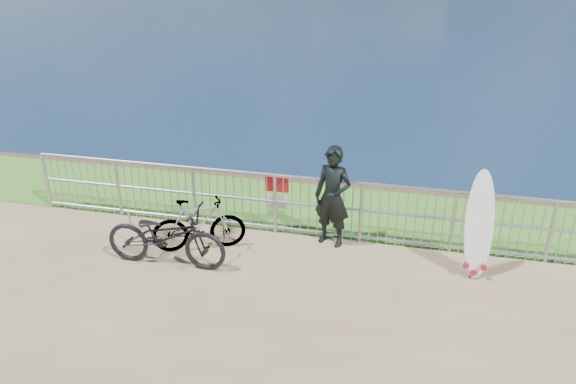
% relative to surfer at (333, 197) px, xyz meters
% --- Properties ---
extents(grass_strip, '(120.00, 120.00, 0.00)m').
position_rel_surfer_xyz_m(grass_strip, '(-0.53, 1.25, -0.86)').
color(grass_strip, '#347420').
rests_on(grass_strip, ground).
extents(railing, '(10.06, 0.10, 1.13)m').
position_rel_surfer_xyz_m(railing, '(-0.52, 0.15, -0.29)').
color(railing, '#9A9CA2').
rests_on(railing, ground).
extents(surfer, '(0.73, 0.58, 1.74)m').
position_rel_surfer_xyz_m(surfer, '(0.00, 0.00, 0.00)').
color(surfer, black).
rests_on(surfer, ground).
extents(surfboard, '(0.52, 0.47, 1.71)m').
position_rel_surfer_xyz_m(surfboard, '(2.30, -0.46, -0.08)').
color(surfboard, white).
rests_on(surfboard, ground).
extents(bicycle_near, '(1.98, 0.72, 1.03)m').
position_rel_surfer_xyz_m(bicycle_near, '(-2.44, -1.28, -0.35)').
color(bicycle_near, black).
rests_on(bicycle_near, ground).
extents(bicycle_far, '(1.60, 1.02, 0.93)m').
position_rel_surfer_xyz_m(bicycle_far, '(-2.12, -0.71, -0.41)').
color(bicycle_far, black).
rests_on(bicycle_far, ground).
extents(bike_rack, '(1.96, 0.05, 0.41)m').
position_rel_surfer_xyz_m(bike_rack, '(-2.69, -0.37, -0.53)').
color(bike_rack, '#9A9CA2').
rests_on(bike_rack, ground).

